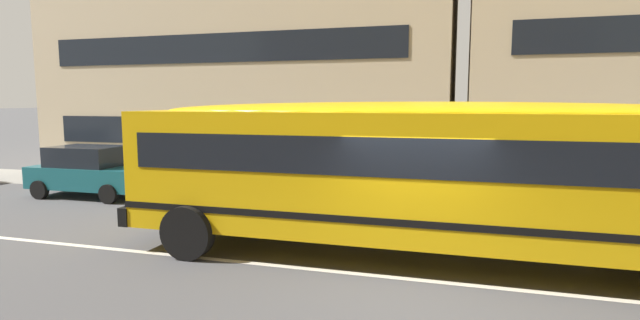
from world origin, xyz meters
name	(u,v)px	position (x,y,z in m)	size (l,w,h in m)	color
ground_plane	(413,279)	(0.00, 0.00, 0.00)	(400.00, 400.00, 0.00)	#4C4C4F
sidewalk_far	(436,199)	(0.00, 7.33, 0.01)	(120.00, 3.00, 0.01)	gray
lane_centreline	(413,279)	(0.00, 0.00, 0.00)	(110.00, 0.16, 0.01)	silver
school_bus	(441,167)	(0.38, 1.23, 1.83)	(13.80, 3.26, 3.08)	yellow
parked_car_teal_by_lamppost	(91,171)	(-10.85, 4.66, 0.84)	(3.91, 1.91, 1.64)	#195B66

